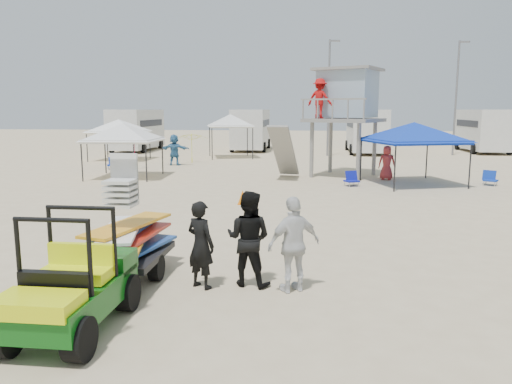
# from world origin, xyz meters

# --- Properties ---
(ground) EXTENTS (140.00, 140.00, 0.00)m
(ground) POSITION_xyz_m (0.00, 0.00, 0.00)
(ground) COLOR beige
(ground) RESTS_ON ground
(utility_cart) EXTENTS (1.24, 2.36, 1.78)m
(utility_cart) POSITION_xyz_m (-1.71, -2.10, 0.83)
(utility_cart) COLOR #0C5011
(utility_cart) RESTS_ON ground
(surf_trailer) EXTENTS (1.33, 2.43, 2.15)m
(surf_trailer) POSITION_xyz_m (-1.70, 0.24, 0.87)
(surf_trailer) COLOR black
(surf_trailer) RESTS_ON ground
(man_left) EXTENTS (0.71, 0.64, 1.63)m
(man_left) POSITION_xyz_m (-0.19, -0.06, 0.82)
(man_left) COLOR black
(man_left) RESTS_ON ground
(man_mid) EXTENTS (1.01, 0.87, 1.79)m
(man_mid) POSITION_xyz_m (0.66, 0.19, 0.89)
(man_mid) COLOR black
(man_mid) RESTS_ON ground
(man_right) EXTENTS (1.09, 0.89, 1.74)m
(man_right) POSITION_xyz_m (1.51, -0.06, 0.87)
(man_right) COLOR silver
(man_right) RESTS_ON ground
(lifeguard_tower) EXTENTS (4.23, 4.23, 5.10)m
(lifeguard_tower) POSITION_xyz_m (3.31, 16.13, 3.80)
(lifeguard_tower) COLOR gray
(lifeguard_tower) RESTS_ON ground
(canopy_blue) EXTENTS (4.41, 4.41, 3.12)m
(canopy_blue) POSITION_xyz_m (6.23, 13.60, 2.57)
(canopy_blue) COLOR black
(canopy_blue) RESTS_ON ground
(canopy_white_a) EXTENTS (3.28, 3.28, 3.01)m
(canopy_white_a) POSITION_xyz_m (-7.14, 14.47, 2.46)
(canopy_white_a) COLOR black
(canopy_white_a) RESTS_ON ground
(canopy_white_b) EXTENTS (3.25, 3.25, 3.03)m
(canopy_white_b) POSITION_xyz_m (-10.58, 22.67, 2.48)
(canopy_white_b) COLOR black
(canopy_white_b) RESTS_ON ground
(canopy_white_c) EXTENTS (3.47, 3.47, 3.35)m
(canopy_white_c) POSITION_xyz_m (-3.64, 25.00, 2.80)
(canopy_white_c) COLOR black
(canopy_white_c) RESTS_ON ground
(umbrella_a) EXTENTS (2.72, 2.75, 1.92)m
(umbrella_a) POSITION_xyz_m (-7.79, 17.72, 0.96)
(umbrella_a) COLOR #A8122E
(umbrella_a) RESTS_ON ground
(umbrella_b) EXTENTS (2.69, 2.71, 1.84)m
(umbrella_b) POSITION_xyz_m (-5.45, 21.37, 0.92)
(umbrella_b) COLOR #EEF415
(umbrella_b) RESTS_ON ground
(cone_near) EXTENTS (0.34, 0.34, 0.50)m
(cone_near) POSITION_xyz_m (-0.53, 8.17, 0.25)
(cone_near) COLOR orange
(cone_near) RESTS_ON ground
(cone_far) EXTENTS (0.34, 0.34, 0.50)m
(cone_far) POSITION_xyz_m (-5.73, 9.81, 0.25)
(cone_far) COLOR #EE5507
(cone_far) RESTS_ON ground
(beach_chair_a) EXTENTS (0.70, 0.78, 0.64)m
(beach_chair_a) POSITION_xyz_m (-9.07, 17.77, 0.31)
(beach_chair_a) COLOR #0E2D9F
(beach_chair_a) RESTS_ON ground
(beach_chair_b) EXTENTS (0.71, 0.79, 0.64)m
(beach_chair_b) POSITION_xyz_m (3.57, 12.89, 0.31)
(beach_chair_b) COLOR #0F18A5
(beach_chair_b) RESTS_ON ground
(beach_chair_c) EXTENTS (0.72, 0.81, 0.64)m
(beach_chair_c) POSITION_xyz_m (9.58, 13.73, 0.31)
(beach_chair_c) COLOR #0F34AA
(beach_chair_c) RESTS_ON ground
(rv_far_left) EXTENTS (2.64, 6.80, 3.25)m
(rv_far_left) POSITION_xyz_m (-12.00, 29.99, 1.80)
(rv_far_left) COLOR silver
(rv_far_left) RESTS_ON ground
(rv_mid_left) EXTENTS (2.65, 6.50, 3.25)m
(rv_mid_left) POSITION_xyz_m (-3.00, 31.49, 1.80)
(rv_mid_left) COLOR silver
(rv_mid_left) RESTS_ON ground
(rv_mid_right) EXTENTS (2.64, 7.00, 3.25)m
(rv_mid_right) POSITION_xyz_m (6.00, 29.99, 1.80)
(rv_mid_right) COLOR silver
(rv_mid_right) RESTS_ON ground
(rv_far_right) EXTENTS (2.64, 6.60, 3.25)m
(rv_far_right) POSITION_xyz_m (15.00, 31.49, 1.80)
(rv_far_right) COLOR silver
(rv_far_right) RESTS_ON ground
(light_pole_left) EXTENTS (0.14, 0.14, 8.00)m
(light_pole_left) POSITION_xyz_m (3.00, 27.00, 4.00)
(light_pole_left) COLOR slate
(light_pole_left) RESTS_ON ground
(light_pole_right) EXTENTS (0.14, 0.14, 8.00)m
(light_pole_right) POSITION_xyz_m (12.00, 28.50, 4.00)
(light_pole_right) COLOR slate
(light_pole_right) RESTS_ON ground
(distant_beachgoers) EXTENTS (12.82, 5.66, 1.83)m
(distant_beachgoers) POSITION_xyz_m (-2.96, 18.54, 0.88)
(distant_beachgoers) COLOR teal
(distant_beachgoers) RESTS_ON ground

